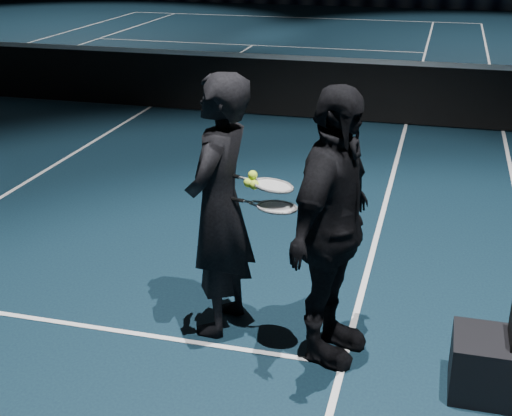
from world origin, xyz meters
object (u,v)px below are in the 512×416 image
(player_a, at_px, (219,207))
(player_b, at_px, (332,229))
(racket_upper, at_px, (273,186))
(tennis_balls, at_px, (252,181))
(racket_lower, at_px, (277,207))

(player_a, bearing_deg, player_b, 83.76)
(player_a, relative_size, racket_upper, 2.81)
(player_a, height_order, racket_upper, player_a)
(racket_upper, relative_size, tennis_balls, 5.67)
(player_b, height_order, racket_upper, player_b)
(racket_lower, bearing_deg, player_a, 180.00)
(player_b, xyz_separation_m, tennis_balls, (-0.58, 0.13, 0.23))
(player_b, bearing_deg, tennis_balls, 90.82)
(player_b, relative_size, racket_upper, 2.81)
(racket_upper, bearing_deg, racket_lower, -42.66)
(racket_lower, bearing_deg, tennis_balls, 178.53)
(tennis_balls, bearing_deg, player_a, 169.28)
(racket_lower, xyz_separation_m, tennis_balls, (-0.19, 0.04, 0.15))
(player_b, height_order, tennis_balls, player_b)
(tennis_balls, bearing_deg, player_b, -12.33)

